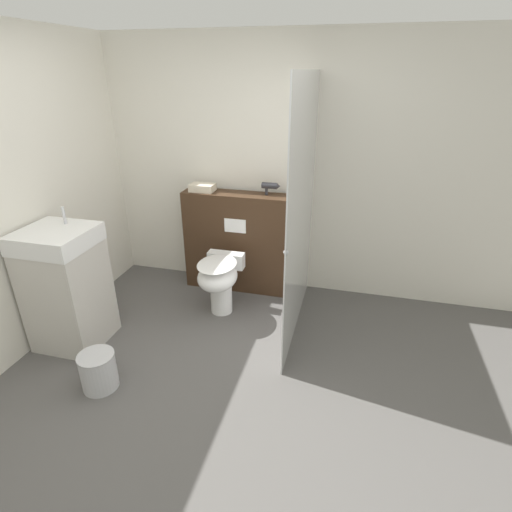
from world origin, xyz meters
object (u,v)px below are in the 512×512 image
object	(u,v)px
sink_vanity	(67,288)
hair_drier	(270,186)
toilet	(219,279)
waste_bin	(99,371)

from	to	relation	value
sink_vanity	hair_drier	xyz separation A→B (m)	(1.43, 1.30, 0.62)
toilet	sink_vanity	distance (m)	1.30
sink_vanity	waste_bin	xyz separation A→B (m)	(0.54, -0.46, -0.37)
sink_vanity	hair_drier	world-z (taller)	sink_vanity
waste_bin	sink_vanity	bearing A→B (deg)	139.55
toilet	waste_bin	distance (m)	1.31
toilet	waste_bin	size ratio (longest dim) A/B	1.94
sink_vanity	hair_drier	bearing A→B (deg)	42.20
hair_drier	waste_bin	world-z (taller)	hair_drier
toilet	hair_drier	bearing A→B (deg)	58.91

